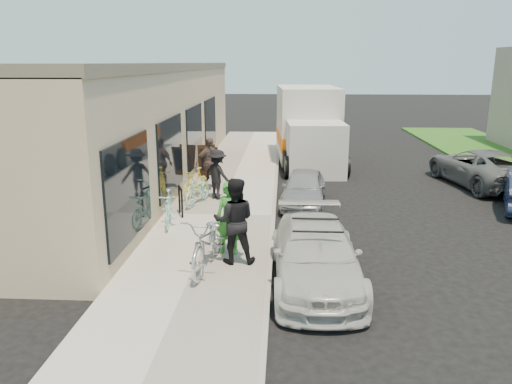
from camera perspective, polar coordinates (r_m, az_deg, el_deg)
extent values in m
plane|color=black|center=(11.03, 3.96, -8.07)|extent=(120.00, 120.00, 0.00)
cube|color=#B8B1A6|center=(13.94, -4.42, -2.85)|extent=(3.00, 34.00, 0.15)
cube|color=gray|center=(13.82, 1.97, -3.00)|extent=(0.12, 34.00, 0.13)
cube|color=#CAB18C|center=(19.00, -12.37, 7.49)|extent=(3.50, 20.00, 4.00)
cube|color=#706654|center=(18.87, -12.73, 13.82)|extent=(3.60, 20.00, 0.25)
cube|color=black|center=(11.02, -14.29, 0.26)|extent=(0.06, 3.00, 2.20)
cube|color=black|center=(14.79, -9.73, 4.10)|extent=(0.06, 3.00, 2.20)
cube|color=black|center=(18.66, -7.03, 6.35)|extent=(0.06, 3.00, 2.20)
cube|color=black|center=(22.57, -5.24, 7.82)|extent=(0.06, 3.00, 2.20)
cylinder|color=black|center=(13.61, -8.45, -1.37)|extent=(0.06, 0.06, 0.77)
cylinder|color=black|center=(14.10, -8.75, -0.82)|extent=(0.06, 0.06, 0.77)
cylinder|color=black|center=(13.75, -8.67, 0.46)|extent=(0.23, 0.50, 0.06)
cube|color=black|center=(18.48, -5.45, 3.49)|extent=(0.72, 0.46, 1.09)
cube|color=black|center=(18.87, -5.63, 3.72)|extent=(0.72, 0.46, 1.09)
cube|color=black|center=(18.43, -5.44, 3.64)|extent=(0.56, 0.33, 0.78)
imported|color=#B8B8B4|center=(9.91, 6.82, -7.10)|extent=(1.78, 4.15, 1.19)
cylinder|color=black|center=(9.28, 7.10, -4.59)|extent=(0.94, 0.04, 0.04)
cylinder|color=black|center=(10.03, 6.81, -3.10)|extent=(0.94, 0.04, 0.04)
imported|color=#9D9DA2|center=(15.25, 5.51, 0.47)|extent=(1.59, 3.28, 1.08)
cube|color=beige|center=(19.32, 6.81, 4.89)|extent=(2.27, 2.27, 2.04)
cube|color=black|center=(19.25, 6.84, 6.14)|extent=(1.98, 0.19, 0.96)
cube|color=beige|center=(22.39, 5.84, 7.90)|extent=(2.75, 4.65, 3.11)
cube|color=orange|center=(22.48, 5.80, 6.14)|extent=(2.77, 4.67, 0.59)
cylinder|color=black|center=(18.80, 3.71, 2.86)|extent=(0.32, 0.87, 0.86)
cylinder|color=black|center=(19.07, 10.15, 2.83)|extent=(0.32, 0.87, 0.86)
cylinder|color=black|center=(19.95, 3.47, 3.55)|extent=(0.32, 0.87, 0.86)
cylinder|color=black|center=(20.21, 9.55, 3.52)|extent=(0.32, 0.87, 0.86)
cylinder|color=black|center=(23.95, 2.83, 5.42)|extent=(0.32, 0.87, 0.86)
cylinder|color=black|center=(24.17, 7.93, 5.38)|extent=(0.32, 0.87, 0.86)
imported|color=#55585A|center=(19.35, 24.30, 2.59)|extent=(2.93, 4.98, 1.30)
imported|color=silver|center=(10.23, -5.44, -5.60)|extent=(1.00, 2.25, 1.15)
imported|color=#318E2F|center=(10.91, -3.07, -3.00)|extent=(0.60, 0.41, 1.60)
imported|color=black|center=(10.37, -2.49, -3.31)|extent=(0.93, 0.76, 1.82)
imported|color=#9AE6D3|center=(13.04, -9.99, -1.86)|extent=(0.64, 1.54, 0.90)
imported|color=#9AE6D3|center=(14.90, -6.65, 0.21)|extent=(0.93, 1.67, 0.83)
imported|color=gold|center=(15.71, -6.92, 1.07)|extent=(0.91, 1.54, 0.89)
imported|color=black|center=(15.32, -4.44, 2.03)|extent=(1.14, 1.06, 1.54)
imported|color=brown|center=(16.62, -5.35, 3.30)|extent=(1.06, 0.92, 1.71)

